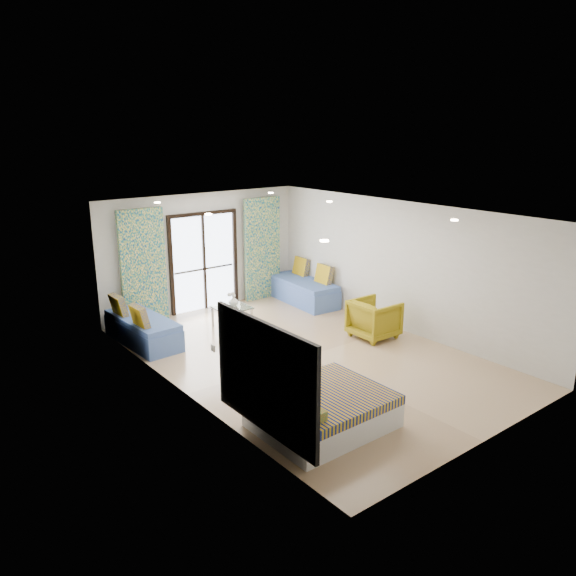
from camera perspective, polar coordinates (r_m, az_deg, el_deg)
floor at (r=10.53m, az=1.91°, el=-6.96°), size 5.00×7.50×0.01m
ceiling at (r=9.80m, az=2.06°, el=7.74°), size 5.00×7.50×0.01m
wall_back at (r=13.09m, az=-8.63°, el=3.65°), size 5.00×0.01×2.70m
wall_front at (r=7.75m, az=20.17°, el=-5.84°), size 5.00×0.01×2.70m
wall_left at (r=8.76m, az=-10.67°, el=-2.62°), size 0.01×7.50×2.70m
wall_right at (r=11.80m, az=11.34°, el=2.16°), size 0.01×7.50×2.70m
balcony_door at (r=13.09m, az=-8.55°, el=3.24°), size 1.76×0.08×2.28m
balcony_rail at (r=13.17m, az=-8.52°, el=1.94°), size 1.52×0.03×0.04m
curtain_left at (r=12.29m, az=-14.48°, el=2.04°), size 1.00×0.10×2.50m
curtain_right at (r=13.78m, az=-2.62°, el=4.00°), size 1.00×0.10×2.50m
downlight_a at (r=7.41m, az=3.71°, el=4.81°), size 0.12×0.12×0.02m
downlight_b at (r=9.49m, az=16.55°, el=6.63°), size 0.12×0.12×0.02m
downlight_c at (r=9.82m, az=-8.08°, el=7.43°), size 0.12×0.12×0.02m
downlight_d at (r=11.47m, az=4.23°, el=8.75°), size 0.12×0.12×0.02m
downlight_e at (r=11.58m, az=-13.12°, el=8.46°), size 0.12×0.12×0.02m
downlight_f at (r=13.01m, az=-1.77°, el=9.64°), size 0.12×0.12×0.02m
headboard at (r=7.22m, az=-2.42°, el=-9.04°), size 0.06×2.10×1.50m
switch_plate at (r=8.18m, az=-7.63°, el=-6.07°), size 0.02×0.10×0.10m
bed at (r=8.12m, az=3.43°, el=-12.28°), size 1.80×1.47×0.62m
daybed_left at (r=11.42m, az=-14.60°, el=-4.05°), size 0.85×1.95×0.94m
daybed_right at (r=13.64m, az=1.58°, el=-0.18°), size 0.93×2.07×0.99m
coffee_table at (r=11.94m, az=-5.73°, el=-2.14°), size 0.71×0.71×0.80m
vase at (r=11.96m, az=-5.56°, el=-1.32°), size 0.26×0.26×0.21m
armchair at (r=11.45m, az=8.76°, el=-2.92°), size 0.80×0.85×0.86m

